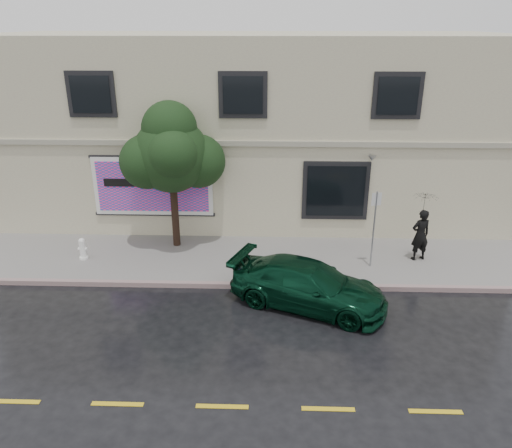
{
  "coord_description": "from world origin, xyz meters",
  "views": [
    {
      "loc": [
        0.97,
        -11.63,
        7.45
      ],
      "look_at": [
        0.52,
        2.2,
        1.79
      ],
      "focal_mm": 35.0,
      "sensor_mm": 36.0,
      "label": 1
    }
  ],
  "objects_px": {
    "fire_hydrant": "(83,249)",
    "pedestrian": "(420,235)",
    "car": "(308,285)",
    "street_tree": "(171,155)"
  },
  "relations": [
    {
      "from": "street_tree",
      "to": "pedestrian",
      "type": "bearing_deg",
      "value": -6.12
    },
    {
      "from": "pedestrian",
      "to": "street_tree",
      "type": "distance_m",
      "value": 8.51
    },
    {
      "from": "street_tree",
      "to": "fire_hydrant",
      "type": "height_order",
      "value": "street_tree"
    },
    {
      "from": "car",
      "to": "pedestrian",
      "type": "bearing_deg",
      "value": -31.75
    },
    {
      "from": "street_tree",
      "to": "fire_hydrant",
      "type": "relative_size",
      "value": 6.11
    },
    {
      "from": "car",
      "to": "fire_hydrant",
      "type": "xyz_separation_m",
      "value": [
        -7.23,
        2.42,
        -0.13
      ]
    },
    {
      "from": "car",
      "to": "street_tree",
      "type": "xyz_separation_m",
      "value": [
        -4.35,
        3.62,
        2.73
      ]
    },
    {
      "from": "car",
      "to": "pedestrian",
      "type": "height_order",
      "value": "pedestrian"
    },
    {
      "from": "pedestrian",
      "to": "street_tree",
      "type": "height_order",
      "value": "street_tree"
    },
    {
      "from": "fire_hydrant",
      "to": "pedestrian",
      "type": "bearing_deg",
      "value": 8.37
    }
  ]
}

